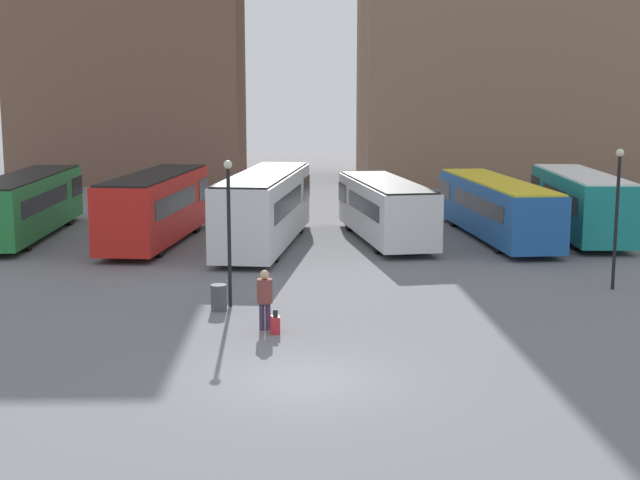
{
  "coord_description": "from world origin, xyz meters",
  "views": [
    {
      "loc": [
        -0.08,
        -21.01,
        7.12
      ],
      "look_at": [
        0.62,
        12.14,
        1.42
      ],
      "focal_mm": 50.0,
      "sensor_mm": 36.0,
      "label": 1
    }
  ],
  "objects_px": {
    "bus_0": "(27,203)",
    "bus_3": "(385,208)",
    "bus_5": "(580,202)",
    "lamp_post_0": "(229,220)",
    "trash_bin": "(219,298)",
    "bus_1": "(156,206)",
    "suitcase": "(275,325)",
    "bus_4": "(495,206)",
    "traveler": "(265,294)",
    "lamp_post_1": "(617,206)",
    "bus_2": "(265,206)"
  },
  "relations": [
    {
      "from": "bus_2",
      "to": "lamp_post_1",
      "type": "relative_size",
      "value": 2.44
    },
    {
      "from": "bus_3",
      "to": "traveler",
      "type": "bearing_deg",
      "value": 154.01
    },
    {
      "from": "bus_0",
      "to": "suitcase",
      "type": "bearing_deg",
      "value": -144.92
    },
    {
      "from": "bus_5",
      "to": "suitcase",
      "type": "height_order",
      "value": "bus_5"
    },
    {
      "from": "bus_4",
      "to": "bus_5",
      "type": "xyz_separation_m",
      "value": [
        4.11,
        0.14,
        0.15
      ]
    },
    {
      "from": "bus_5",
      "to": "bus_4",
      "type": "bearing_deg",
      "value": 94.51
    },
    {
      "from": "bus_3",
      "to": "lamp_post_0",
      "type": "relative_size",
      "value": 2.16
    },
    {
      "from": "bus_5",
      "to": "lamp_post_1",
      "type": "xyz_separation_m",
      "value": [
        -2.26,
        -11.25,
        1.31
      ]
    },
    {
      "from": "lamp_post_0",
      "to": "bus_5",
      "type": "bearing_deg",
      "value": 40.6
    },
    {
      "from": "bus_1",
      "to": "suitcase",
      "type": "distance_m",
      "value": 16.6
    },
    {
      "from": "bus_4",
      "to": "suitcase",
      "type": "bearing_deg",
      "value": 143.87
    },
    {
      "from": "bus_3",
      "to": "trash_bin",
      "type": "distance_m",
      "value": 14.81
    },
    {
      "from": "bus_5",
      "to": "lamp_post_0",
      "type": "xyz_separation_m",
      "value": [
        -15.71,
        -13.47,
        1.21
      ]
    },
    {
      "from": "lamp_post_0",
      "to": "bus_0",
      "type": "bearing_deg",
      "value": 127.53
    },
    {
      "from": "bus_0",
      "to": "bus_2",
      "type": "bearing_deg",
      "value": -103.29
    },
    {
      "from": "bus_2",
      "to": "traveler",
      "type": "bearing_deg",
      "value": -169.98
    },
    {
      "from": "bus_2",
      "to": "bus_3",
      "type": "relative_size",
      "value": 1.18
    },
    {
      "from": "trash_bin",
      "to": "bus_1",
      "type": "bearing_deg",
      "value": 107.51
    },
    {
      "from": "bus_3",
      "to": "bus_4",
      "type": "bearing_deg",
      "value": -91.35
    },
    {
      "from": "lamp_post_0",
      "to": "trash_bin",
      "type": "height_order",
      "value": "lamp_post_0"
    },
    {
      "from": "bus_0",
      "to": "bus_3",
      "type": "relative_size",
      "value": 1.16
    },
    {
      "from": "bus_4",
      "to": "suitcase",
      "type": "relative_size",
      "value": 16.88
    },
    {
      "from": "traveler",
      "to": "bus_2",
      "type": "bearing_deg",
      "value": -5.66
    },
    {
      "from": "bus_4",
      "to": "traveler",
      "type": "relative_size",
      "value": 6.92
    },
    {
      "from": "bus_2",
      "to": "bus_4",
      "type": "distance_m",
      "value": 11.05
    },
    {
      "from": "bus_4",
      "to": "bus_5",
      "type": "bearing_deg",
      "value": -92.98
    },
    {
      "from": "bus_3",
      "to": "lamp_post_0",
      "type": "bearing_deg",
      "value": 145.56
    },
    {
      "from": "bus_4",
      "to": "trash_bin",
      "type": "distance_m",
      "value": 18.31
    },
    {
      "from": "trash_bin",
      "to": "bus_0",
      "type": "bearing_deg",
      "value": 125.69
    },
    {
      "from": "traveler",
      "to": "lamp_post_1",
      "type": "bearing_deg",
      "value": -75.12
    },
    {
      "from": "bus_2",
      "to": "bus_5",
      "type": "relative_size",
      "value": 1.17
    },
    {
      "from": "bus_1",
      "to": "lamp_post_1",
      "type": "distance_m",
      "value": 20.41
    },
    {
      "from": "bus_1",
      "to": "traveler",
      "type": "distance_m",
      "value": 16.05
    },
    {
      "from": "bus_5",
      "to": "bus_3",
      "type": "bearing_deg",
      "value": 97.23
    },
    {
      "from": "lamp_post_0",
      "to": "traveler",
      "type": "bearing_deg",
      "value": -66.42
    },
    {
      "from": "bus_1",
      "to": "bus_4",
      "type": "distance_m",
      "value": 15.97
    },
    {
      "from": "bus_3",
      "to": "bus_5",
      "type": "distance_m",
      "value": 9.48
    },
    {
      "from": "bus_4",
      "to": "bus_5",
      "type": "distance_m",
      "value": 4.12
    },
    {
      "from": "suitcase",
      "to": "trash_bin",
      "type": "bearing_deg",
      "value": 26.57
    },
    {
      "from": "bus_0",
      "to": "bus_2",
      "type": "xyz_separation_m",
      "value": [
        11.57,
        -2.65,
        0.18
      ]
    },
    {
      "from": "traveler",
      "to": "bus_5",
      "type": "bearing_deg",
      "value": -49.3
    },
    {
      "from": "bus_0",
      "to": "lamp_post_0",
      "type": "relative_size",
      "value": 2.5
    },
    {
      "from": "bus_3",
      "to": "suitcase",
      "type": "xyz_separation_m",
      "value": [
        -4.7,
        -15.98,
        -1.28
      ]
    },
    {
      "from": "bus_2",
      "to": "bus_4",
      "type": "xyz_separation_m",
      "value": [
        10.89,
        1.84,
        -0.28
      ]
    },
    {
      "from": "bus_1",
      "to": "bus_3",
      "type": "height_order",
      "value": "bus_1"
    },
    {
      "from": "bus_5",
      "to": "lamp_post_0",
      "type": "relative_size",
      "value": 2.18
    },
    {
      "from": "bus_3",
      "to": "bus_4",
      "type": "height_order",
      "value": "bus_3"
    },
    {
      "from": "bus_0",
      "to": "lamp_post_0",
      "type": "xyz_separation_m",
      "value": [
        10.85,
        -14.13,
        1.26
      ]
    },
    {
      "from": "lamp_post_0",
      "to": "trash_bin",
      "type": "xyz_separation_m",
      "value": [
        -0.33,
        -0.53,
        -2.46
      ]
    },
    {
      "from": "bus_5",
      "to": "lamp_post_0",
      "type": "height_order",
      "value": "lamp_post_0"
    }
  ]
}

